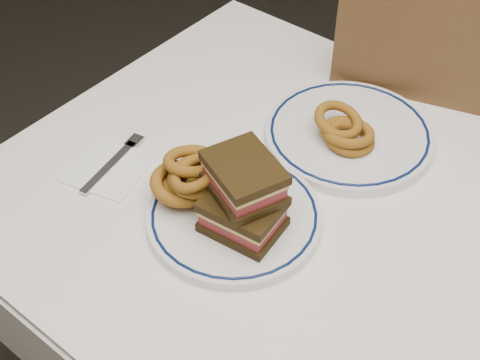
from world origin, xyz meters
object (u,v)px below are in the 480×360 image
Objects in this scene: chair_far at (438,142)px; main_plate at (234,216)px; reuben_sandwich at (244,197)px; far_plate at (349,134)px.

main_plate is (-0.09, -0.62, 0.21)m from chair_far.
reuben_sandwich is 0.48× the size of far_plate.
chair_far reaches higher than main_plate.
reuben_sandwich is at bearing -16.86° from main_plate.
main_plate is 0.93× the size of far_plate.
main_plate is at bearing -98.15° from chair_far.
chair_far is 0.66m from main_plate.
reuben_sandwich reaches higher than far_plate.
main_plate is 1.95× the size of reuben_sandwich.
main_plate is at bearing 163.14° from reuben_sandwich.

